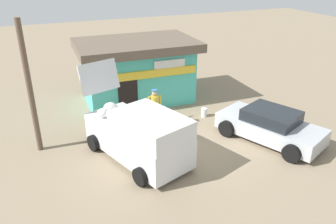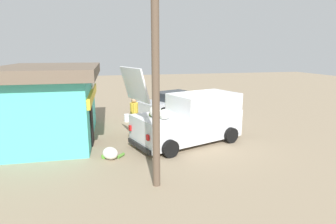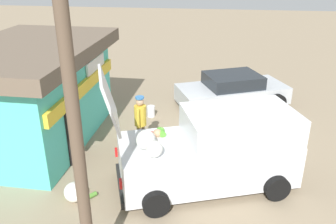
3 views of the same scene
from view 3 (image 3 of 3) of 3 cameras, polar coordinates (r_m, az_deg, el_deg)
The scene contains 9 objects.
ground_plane at distance 11.20m, azimuth 7.34°, elevation -4.90°, with size 60.00×60.00×0.00m, color gray.
storefront_bar at distance 11.43m, azimuth -20.58°, elevation 2.97°, with size 5.83×3.88×3.02m.
delivery_van at distance 8.89m, azimuth 7.25°, elevation -6.00°, with size 3.18×4.88×3.06m.
parked_sedan at distance 13.78m, azimuth 10.19°, elevation 3.32°, with size 3.33×4.44×1.27m.
vendor_standing at distance 10.28m, azimuth -4.43°, elevation -1.34°, with size 0.57×0.35×1.72m.
customer_bending at distance 9.06m, azimuth -3.42°, elevation -5.92°, with size 0.57×0.68×1.43m.
unloaded_banana_pile at distance 8.96m, azimuth -14.73°, elevation -12.24°, with size 0.76×0.85×0.40m.
paint_bucket at distance 12.82m, azimuth -2.73°, elevation 0.12°, with size 0.27×0.27×0.40m, color silver.
utility_pole at distance 5.62m, azimuth -13.99°, elevation -7.93°, with size 0.20×0.20×4.90m, color brown.
Camera 3 is at (-9.84, 0.14, 5.34)m, focal length 38.18 mm.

